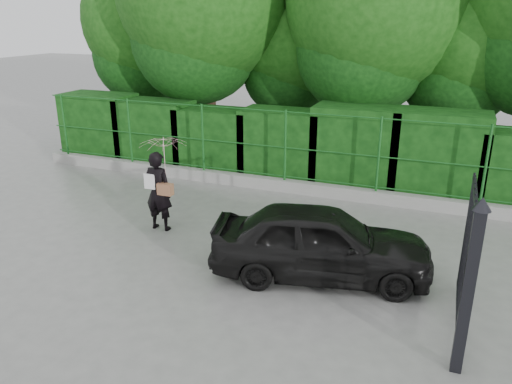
% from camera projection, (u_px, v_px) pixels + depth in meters
% --- Properties ---
extents(ground, '(80.00, 80.00, 0.00)m').
position_uv_depth(ground, '(185.00, 266.00, 9.02)').
color(ground, gray).
extents(kerb, '(14.00, 0.25, 0.30)m').
position_uv_depth(kerb, '(270.00, 184.00, 12.91)').
color(kerb, '#9E9E99').
rests_on(kerb, ground).
extents(fence, '(14.13, 0.06, 1.80)m').
position_uv_depth(fence, '(278.00, 145.00, 12.48)').
color(fence, '#17581C').
rests_on(fence, kerb).
extents(hedge, '(14.20, 1.20, 2.13)m').
position_uv_depth(hedge, '(283.00, 144.00, 13.51)').
color(hedge, black).
rests_on(hedge, ground).
extents(trees, '(17.10, 6.15, 8.08)m').
position_uv_depth(trees, '(349.00, 2.00, 13.85)').
color(trees, black).
rests_on(trees, ground).
extents(gate, '(0.22, 2.33, 2.36)m').
position_uv_depth(gate, '(468.00, 271.00, 6.40)').
color(gate, black).
rests_on(gate, ground).
extents(woman, '(0.96, 0.98, 1.99)m').
position_uv_depth(woman, '(162.00, 170.00, 10.14)').
color(woman, black).
rests_on(woman, ground).
extents(car, '(3.97, 2.28, 1.27)m').
position_uv_depth(car, '(321.00, 242.00, 8.49)').
color(car, black).
rests_on(car, ground).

